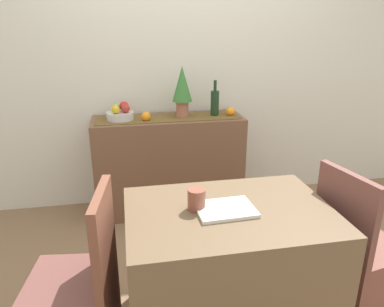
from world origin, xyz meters
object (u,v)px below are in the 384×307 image
fruit_bowl (120,116)px  coffee_cup (197,199)px  potted_plant (182,88)px  dining_table (227,272)px  open_book (225,209)px  wine_bottle (215,103)px  sideboard_console (169,164)px  chair_by_corner (357,272)px

fruit_bowl → coffee_cup: (0.35, -1.42, -0.09)m
potted_plant → dining_table: potted_plant is taller
open_book → coffee_cup: coffee_cup is taller
dining_table → coffee_cup: 0.45m
potted_plant → coffee_cup: size_ratio=4.00×
dining_table → fruit_bowl: bearing=109.2°
fruit_bowl → wine_bottle: (0.80, -0.00, 0.08)m
wine_bottle → coffee_cup: 1.50m
sideboard_console → fruit_bowl: fruit_bowl is taller
potted_plant → coffee_cup: potted_plant is taller
fruit_bowl → open_book: 1.55m
potted_plant → chair_by_corner: 1.85m
coffee_cup → potted_plant: bearing=83.3°
sideboard_console → wine_bottle: wine_bottle is taller
wine_bottle → potted_plant: (-0.28, 0.00, 0.13)m
fruit_bowl → chair_by_corner: (1.28, -1.46, -0.62)m
potted_plant → dining_table: size_ratio=0.42×
dining_table → open_book: 0.38m
chair_by_corner → open_book: bearing=-179.6°
wine_bottle → dining_table: bearing=-101.2°
potted_plant → chair_by_corner: bearing=-62.5°
fruit_bowl → coffee_cup: 1.47m
coffee_cup → chair_by_corner: size_ratio=0.12×
sideboard_console → wine_bottle: size_ratio=4.19×
dining_table → open_book: size_ratio=3.62×
wine_bottle → open_book: (-0.31, -1.47, -0.21)m
wine_bottle → potted_plant: size_ratio=0.71×
potted_plant → coffee_cup: (-0.17, -1.42, -0.30)m
potted_plant → sideboard_console: bearing=180.0°
chair_by_corner → wine_bottle: bearing=108.2°
sideboard_console → open_book: size_ratio=4.55×
coffee_cup → open_book: bearing=-18.3°
fruit_bowl → dining_table: (0.51, -1.46, -0.51)m
sideboard_console → fruit_bowl: size_ratio=5.70×
open_book → dining_table: bearing=15.2°
potted_plant → open_book: (-0.03, -1.47, -0.35)m
wine_bottle → potted_plant: 0.31m
wine_bottle → dining_table: 1.60m
open_book → coffee_cup: size_ratio=2.62×
wine_bottle → coffee_cup: size_ratio=2.85×
wine_bottle → sideboard_console: bearing=180.0°
wine_bottle → open_book: wine_bottle is taller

